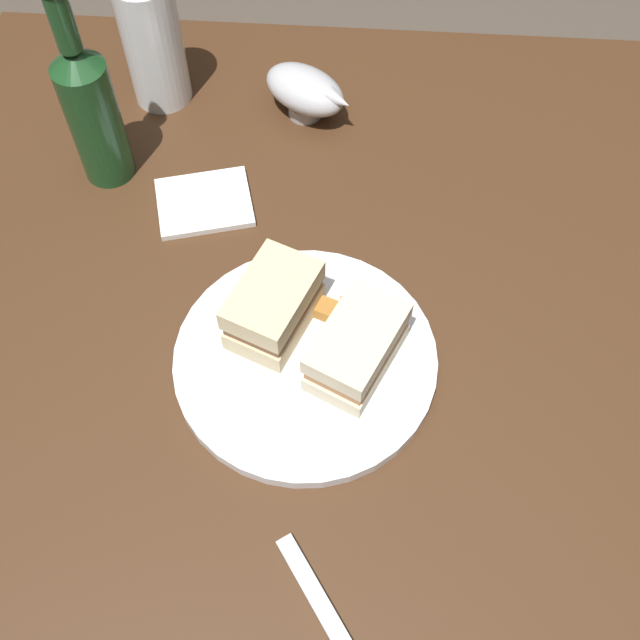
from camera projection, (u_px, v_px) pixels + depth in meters
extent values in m
plane|color=#4C4238|center=(328.00, 517.00, 1.48)|extent=(6.00, 6.00, 0.00)
cube|color=#422816|center=(330.00, 440.00, 1.17)|extent=(1.02, 0.94, 0.74)
cylinder|color=white|center=(305.00, 360.00, 0.81)|extent=(0.27, 0.27, 0.01)
cube|color=beige|center=(356.00, 357.00, 0.79)|extent=(0.11, 0.13, 0.02)
cube|color=#B27A4C|center=(357.00, 347.00, 0.78)|extent=(0.10, 0.12, 0.02)
cube|color=beige|center=(358.00, 338.00, 0.76)|extent=(0.11, 0.13, 0.02)
cube|color=beige|center=(275.00, 316.00, 0.82)|extent=(0.10, 0.12, 0.03)
cube|color=brown|center=(274.00, 306.00, 0.80)|extent=(0.10, 0.11, 0.01)
cube|color=beige|center=(273.00, 295.00, 0.78)|extent=(0.10, 0.12, 0.03)
cube|color=#AD702D|center=(363.00, 310.00, 0.83)|extent=(0.05, 0.02, 0.02)
cube|color=#AD702D|center=(338.00, 314.00, 0.82)|extent=(0.06, 0.04, 0.02)
cube|color=gold|center=(353.00, 343.00, 0.80)|extent=(0.05, 0.05, 0.02)
cylinder|color=white|center=(153.00, 43.00, 0.96)|extent=(0.07, 0.07, 0.17)
cylinder|color=#C67014|center=(156.00, 57.00, 0.98)|extent=(0.07, 0.07, 0.12)
cylinder|color=#B7B7BC|center=(305.00, 108.00, 1.01)|extent=(0.04, 0.04, 0.02)
ellipsoid|color=#B7B7BC|center=(305.00, 89.00, 0.98)|extent=(0.13, 0.12, 0.05)
ellipsoid|color=#381E0F|center=(305.00, 86.00, 0.97)|extent=(0.11, 0.09, 0.02)
cone|color=#B7B7BC|center=(339.00, 101.00, 0.95)|extent=(0.04, 0.04, 0.02)
cylinder|color=#19421E|center=(96.00, 122.00, 0.89)|extent=(0.06, 0.06, 0.16)
cone|color=#19421E|center=(74.00, 58.00, 0.82)|extent=(0.06, 0.06, 0.02)
cylinder|color=#19421E|center=(62.00, 20.00, 0.78)|extent=(0.03, 0.03, 0.07)
cube|color=white|center=(204.00, 203.00, 0.93)|extent=(0.13, 0.12, 0.01)
cube|color=silver|center=(334.00, 627.00, 0.68)|extent=(0.12, 0.16, 0.01)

